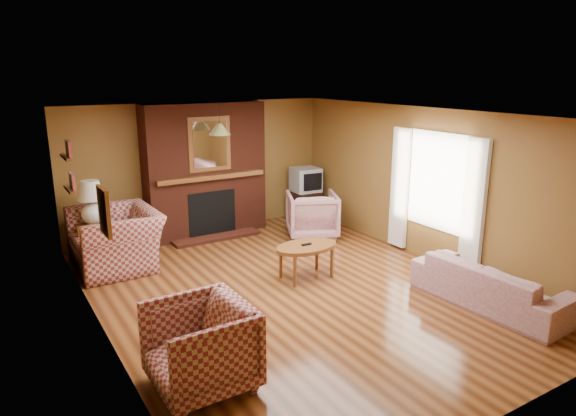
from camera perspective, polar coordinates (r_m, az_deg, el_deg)
floor at (r=7.21m, az=0.58°, el=-9.05°), size 6.50×6.50×0.00m
ceiling at (r=6.60m, az=0.63°, el=10.34°), size 6.50×6.50×0.00m
wall_back at (r=9.65m, az=-9.76°, el=4.42°), size 6.50×0.00×6.50m
wall_front at (r=4.55m, az=23.24°, el=-8.74°), size 6.50×0.00×6.50m
wall_left at (r=5.92m, az=-20.37°, el=-3.04°), size 0.00×6.50×6.50m
wall_right at (r=8.37m, az=15.25°, el=2.50°), size 0.00×6.50×6.50m
fireplace at (r=9.41m, az=-9.15°, el=4.06°), size 2.20×0.82×2.40m
window_right at (r=8.22m, az=16.00°, el=1.70°), size 0.10×1.85×2.00m
bookshelf at (r=7.65m, az=-23.19°, el=4.22°), size 0.09×0.55×0.71m
botanical_print at (r=5.55m, az=-19.73°, el=-0.39°), size 0.05×0.40×0.50m
pendant_light at (r=8.66m, az=-7.60°, el=8.67°), size 0.36×0.36×0.48m
plaid_loveseat at (r=8.29m, az=-18.58°, el=-3.29°), size 1.22×1.39×0.90m
plaid_armchair at (r=5.07m, az=-9.75°, el=-14.96°), size 0.94×0.92×0.85m
floral_sofa at (r=7.13m, az=21.61°, el=-7.87°), size 0.90×2.05×0.59m
floral_armchair at (r=9.33m, az=2.69°, el=-0.74°), size 1.17×1.18×0.82m
coffee_table at (r=7.44m, az=2.07°, el=-4.56°), size 0.96×0.59×0.53m
side_table at (r=8.55m, az=-20.60°, el=-3.78°), size 0.54×0.54×0.65m
table_lamp at (r=8.36m, az=-21.04°, el=0.82°), size 0.41×0.41×0.68m
tv_stand at (r=10.39m, az=1.93°, el=0.28°), size 0.59×0.54×0.60m
crt_tv at (r=10.26m, az=1.98°, el=3.17°), size 0.56×0.56×0.47m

